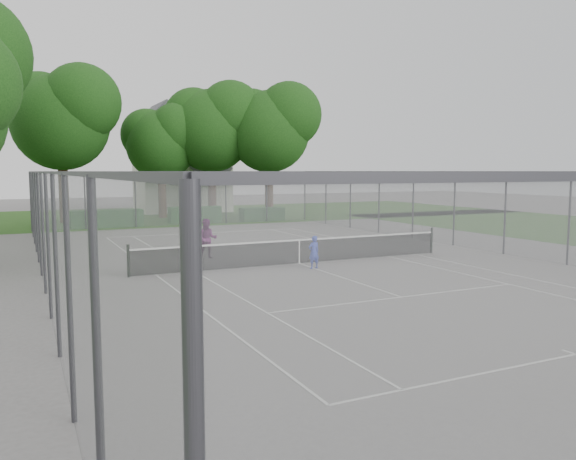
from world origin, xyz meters
name	(u,v)px	position (x,y,z in m)	size (l,w,h in m)	color
ground	(299,264)	(0.00, 0.00, 0.00)	(120.00, 120.00, 0.00)	slate
grass_far	(153,215)	(0.00, 26.00, 0.00)	(60.00, 20.00, 0.00)	#234B15
court_markings	(299,263)	(0.00, 0.00, 0.01)	(11.03, 23.83, 0.01)	silver
tennis_net	(299,250)	(0.00, 0.00, 0.51)	(12.87, 0.10, 1.10)	black
perimeter_fence	(299,217)	(0.00, 0.00, 1.81)	(18.08, 34.08, 3.52)	#38383D
tree_far_left	(62,114)	(-6.74, 22.24, 7.35)	(7.44, 6.79, 10.70)	#321C12
tree_far_midleft	(162,139)	(0.28, 23.46, 5.90)	(5.98, 5.46, 8.59)	#321C12
tree_far_midright	(213,124)	(3.91, 22.45, 7.09)	(7.18, 6.56, 10.32)	#321C12
tree_far_right	(270,125)	(7.84, 20.48, 7.02)	(7.11, 6.49, 10.22)	#321C12
hedge_left	(107,219)	(-4.65, 17.79, 0.54)	(4.35, 1.31, 1.09)	#184C1A
hedge_mid	(195,215)	(1.21, 18.35, 0.55)	(3.53, 1.01, 1.11)	#184C1A
hedge_right	(262,214)	(5.97, 17.79, 0.47)	(3.11, 1.14, 0.93)	#184C1A
house	(182,169)	(3.34, 29.58, 3.75)	(7.49, 5.80, 9.32)	silver
girl_player	(314,252)	(-0.01, -1.20, 0.60)	(0.44, 0.29, 1.20)	#3243BF
woman_player	(207,239)	(-2.78, 2.75, 0.81)	(0.78, 0.61, 1.61)	#67225D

